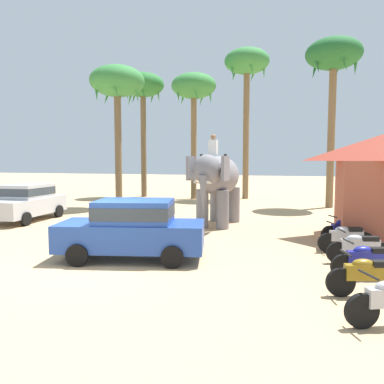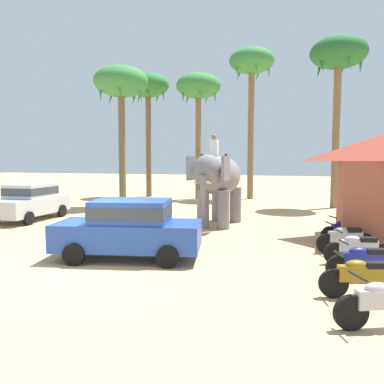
{
  "view_description": "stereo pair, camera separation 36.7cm",
  "coord_description": "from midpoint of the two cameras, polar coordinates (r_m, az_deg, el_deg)",
  "views": [
    {
      "loc": [
        5.14,
        -9.0,
        2.83
      ],
      "look_at": [
        1.13,
        4.93,
        1.6
      ],
      "focal_mm": 35.42,
      "sensor_mm": 36.0,
      "label": 1
    },
    {
      "loc": [
        5.49,
        -8.89,
        2.83
      ],
      "look_at": [
        1.13,
        4.93,
        1.6
      ],
      "focal_mm": 35.42,
      "sensor_mm": 36.0,
      "label": 2
    }
  ],
  "objects": [
    {
      "name": "palm_tree_far_back",
      "position": [
        24.51,
        20.12,
        18.14
      ],
      "size": [
        3.2,
        3.2,
        9.86
      ],
      "color": "brown",
      "rests_on": "ground"
    },
    {
      "name": "palm_tree_near_hut",
      "position": [
        23.46,
        -11.65,
        15.45
      ],
      "size": [
        3.2,
        3.2,
        8.34
      ],
      "color": "brown",
      "rests_on": "ground"
    },
    {
      "name": "motorcycle_end_of_row",
      "position": [
        13.97,
        21.48,
        -5.25
      ],
      "size": [
        1.68,
        0.89,
        0.94
      ],
      "color": "black",
      "rests_on": "ground"
    },
    {
      "name": "ground_plane",
      "position": [
        10.78,
        -14.39,
        -10.52
      ],
      "size": [
        120.0,
        120.0,
        0.0
      ],
      "primitive_type": "plane",
      "color": "tan"
    },
    {
      "name": "motorcycle_fourth_in_row",
      "position": [
        11.29,
        23.1,
        -7.64
      ],
      "size": [
        1.78,
        0.64,
        0.94
      ],
      "color": "black",
      "rests_on": "ground"
    },
    {
      "name": "motorcycle_mid_row",
      "position": [
        9.96,
        24.08,
        -9.33
      ],
      "size": [
        1.75,
        0.73,
        0.94
      ],
      "color": "black",
      "rests_on": "ground"
    },
    {
      "name": "palm_tree_behind_elephant",
      "position": [
        28.03,
        -0.12,
        15.11
      ],
      "size": [
        3.2,
        3.2,
        9.02
      ],
      "color": "brown",
      "rests_on": "ground"
    },
    {
      "name": "car_parked_far_side",
      "position": [
        19.33,
        -24.08,
        -1.22
      ],
      "size": [
        2.08,
        4.2,
        1.7
      ],
      "color": "#B7BABF",
      "rests_on": "ground"
    },
    {
      "name": "motorcycle_second_in_row",
      "position": [
        8.72,
        24.09,
        -11.32
      ],
      "size": [
        1.76,
        0.69,
        0.94
      ],
      "color": "black",
      "rests_on": "ground"
    },
    {
      "name": "elephant_with_mahout",
      "position": [
        16.24,
        3.19,
        1.88
      ],
      "size": [
        1.87,
        3.94,
        3.88
      ],
      "color": "slate",
      "rests_on": "ground"
    },
    {
      "name": "car_sedan_foreground",
      "position": [
        10.97,
        -9.89,
        -5.2
      ],
      "size": [
        4.37,
        2.53,
        1.7
      ],
      "color": "#23479E",
      "rests_on": "ground"
    },
    {
      "name": "motorcycle_far_in_row",
      "position": [
        12.56,
        21.43,
        -6.35
      ],
      "size": [
        1.71,
        0.82,
        0.94
      ],
      "color": "black",
      "rests_on": "ground"
    },
    {
      "name": "palm_tree_leaning_seaward",
      "position": [
        28.67,
        7.88,
        18.06
      ],
      "size": [
        3.2,
        3.2,
        10.76
      ],
      "color": "brown",
      "rests_on": "ground"
    },
    {
      "name": "palm_tree_left_of_road",
      "position": [
        29.93,
        -7.76,
        15.09
      ],
      "size": [
        3.2,
        3.2,
        9.41
      ],
      "color": "brown",
      "rests_on": "ground"
    }
  ]
}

